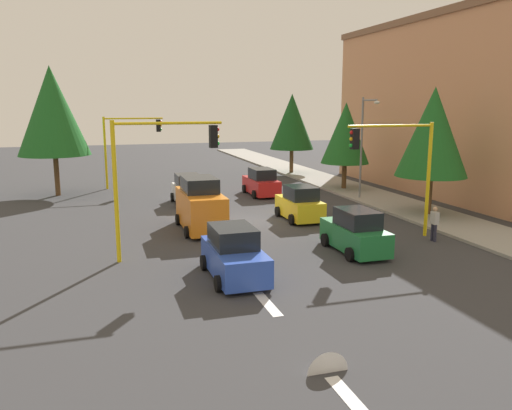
{
  "coord_description": "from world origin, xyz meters",
  "views": [
    {
      "loc": [
        27.68,
        -8.16,
        6.54
      ],
      "look_at": [
        1.63,
        -0.1,
        1.2
      ],
      "focal_mm": 36.21,
      "sensor_mm": 36.0,
      "label": 1
    }
  ],
  "objects_px": {
    "tree_roadside_far": "(292,122)",
    "car_white": "(188,190)",
    "car_red": "(261,183)",
    "car_green": "(355,233)",
    "traffic_signal_far_right": "(129,138)",
    "tree_opposite_side": "(52,111)",
    "car_blue": "(234,255)",
    "tree_roadside_mid": "(346,133)",
    "pedestrian_crossing": "(434,223)",
    "street_lamp_curbside": "(365,137)",
    "tree_roadside_near": "(433,132)",
    "traffic_signal_near_left": "(398,157)",
    "car_yellow": "(300,204)",
    "traffic_signal_near_right": "(158,162)",
    "delivery_van_orange": "(201,206)"
  },
  "relations": [
    {
      "from": "tree_roadside_far",
      "to": "car_white",
      "type": "relative_size",
      "value": 1.97
    },
    {
      "from": "car_red",
      "to": "car_green",
      "type": "bearing_deg",
      "value": -1.87
    },
    {
      "from": "traffic_signal_far_right",
      "to": "car_green",
      "type": "height_order",
      "value": "traffic_signal_far_right"
    },
    {
      "from": "tree_opposite_side",
      "to": "car_blue",
      "type": "bearing_deg",
      "value": 19.68
    },
    {
      "from": "tree_roadside_mid",
      "to": "car_white",
      "type": "height_order",
      "value": "tree_roadside_mid"
    },
    {
      "from": "tree_roadside_mid",
      "to": "pedestrian_crossing",
      "type": "bearing_deg",
      "value": -10.36
    },
    {
      "from": "street_lamp_curbside",
      "to": "pedestrian_crossing",
      "type": "distance_m",
      "value": 11.36
    },
    {
      "from": "street_lamp_curbside",
      "to": "car_white",
      "type": "relative_size",
      "value": 1.84
    },
    {
      "from": "tree_roadside_near",
      "to": "traffic_signal_near_left",
      "type": "bearing_deg",
      "value": -50.2
    },
    {
      "from": "car_yellow",
      "to": "car_green",
      "type": "relative_size",
      "value": 0.92
    },
    {
      "from": "car_green",
      "to": "traffic_signal_near_right",
      "type": "bearing_deg",
      "value": -100.8
    },
    {
      "from": "tree_roadside_far",
      "to": "car_blue",
      "type": "distance_m",
      "value": 30.49
    },
    {
      "from": "car_red",
      "to": "tree_roadside_far",
      "type": "bearing_deg",
      "value": 148.5
    },
    {
      "from": "street_lamp_curbside",
      "to": "delivery_van_orange",
      "type": "xyz_separation_m",
      "value": [
        5.0,
        -12.28,
        -3.07
      ]
    },
    {
      "from": "car_yellow",
      "to": "tree_roadside_far",
      "type": "bearing_deg",
      "value": 160.34
    },
    {
      "from": "traffic_signal_near_left",
      "to": "street_lamp_curbside",
      "type": "relative_size",
      "value": 0.81
    },
    {
      "from": "tree_roadside_mid",
      "to": "tree_roadside_far",
      "type": "relative_size",
      "value": 0.89
    },
    {
      "from": "tree_roadside_mid",
      "to": "car_white",
      "type": "distance_m",
      "value": 13.09
    },
    {
      "from": "tree_roadside_near",
      "to": "car_white",
      "type": "height_order",
      "value": "tree_roadside_near"
    },
    {
      "from": "street_lamp_curbside",
      "to": "car_white",
      "type": "distance_m",
      "value": 12.39
    },
    {
      "from": "tree_roadside_far",
      "to": "car_white",
      "type": "height_order",
      "value": "tree_roadside_far"
    },
    {
      "from": "traffic_signal_near_left",
      "to": "delivery_van_orange",
      "type": "height_order",
      "value": "traffic_signal_near_left"
    },
    {
      "from": "car_red",
      "to": "car_blue",
      "type": "bearing_deg",
      "value": -21.04
    },
    {
      "from": "tree_roadside_far",
      "to": "car_white",
      "type": "bearing_deg",
      "value": -44.85
    },
    {
      "from": "car_blue",
      "to": "delivery_van_orange",
      "type": "bearing_deg",
      "value": 177.97
    },
    {
      "from": "car_yellow",
      "to": "car_white",
      "type": "distance_m",
      "value": 8.53
    },
    {
      "from": "traffic_signal_near_right",
      "to": "car_green",
      "type": "height_order",
      "value": "traffic_signal_near_right"
    },
    {
      "from": "street_lamp_curbside",
      "to": "tree_opposite_side",
      "type": "height_order",
      "value": "tree_opposite_side"
    },
    {
      "from": "traffic_signal_far_right",
      "to": "car_yellow",
      "type": "relative_size",
      "value": 1.52
    },
    {
      "from": "car_blue",
      "to": "tree_roadside_near",
      "type": "bearing_deg",
      "value": 117.91
    },
    {
      "from": "car_yellow",
      "to": "car_red",
      "type": "relative_size",
      "value": 0.89
    },
    {
      "from": "tree_roadside_far",
      "to": "car_red",
      "type": "bearing_deg",
      "value": -31.5
    },
    {
      "from": "tree_roadside_mid",
      "to": "car_blue",
      "type": "relative_size",
      "value": 1.6
    },
    {
      "from": "tree_roadside_mid",
      "to": "car_white",
      "type": "relative_size",
      "value": 1.75
    },
    {
      "from": "tree_roadside_near",
      "to": "tree_opposite_side",
      "type": "height_order",
      "value": "tree_opposite_side"
    },
    {
      "from": "car_green",
      "to": "delivery_van_orange",
      "type": "bearing_deg",
      "value": -137.1
    },
    {
      "from": "tree_roadside_mid",
      "to": "car_blue",
      "type": "distance_m",
      "value": 22.17
    },
    {
      "from": "tree_opposite_side",
      "to": "tree_roadside_far",
      "type": "xyz_separation_m",
      "value": [
        -6.0,
        20.5,
        -1.14
      ]
    },
    {
      "from": "traffic_signal_near_left",
      "to": "car_white",
      "type": "distance_m",
      "value": 14.83
    },
    {
      "from": "traffic_signal_near_right",
      "to": "tree_opposite_side",
      "type": "distance_m",
      "value": 18.85
    },
    {
      "from": "pedestrian_crossing",
      "to": "tree_opposite_side",
      "type": "bearing_deg",
      "value": -136.22
    },
    {
      "from": "tree_roadside_near",
      "to": "car_green",
      "type": "xyz_separation_m",
      "value": [
        5.61,
        -7.8,
        -4.05
      ]
    },
    {
      "from": "traffic_signal_near_left",
      "to": "pedestrian_crossing",
      "type": "xyz_separation_m",
      "value": [
        1.04,
        1.55,
        -3.11
      ]
    },
    {
      "from": "car_green",
      "to": "car_white",
      "type": "distance_m",
      "value": 14.53
    },
    {
      "from": "traffic_signal_near_left",
      "to": "tree_opposite_side",
      "type": "height_order",
      "value": "tree_opposite_side"
    },
    {
      "from": "traffic_signal_near_right",
      "to": "car_blue",
      "type": "relative_size",
      "value": 1.42
    },
    {
      "from": "pedestrian_crossing",
      "to": "tree_roadside_mid",
      "type": "bearing_deg",
      "value": 169.64
    },
    {
      "from": "car_yellow",
      "to": "car_red",
      "type": "height_order",
      "value": "same"
    },
    {
      "from": "tree_roadside_far",
      "to": "street_lamp_curbside",
      "type": "bearing_deg",
      "value": -1.19
    },
    {
      "from": "tree_opposite_side",
      "to": "pedestrian_crossing",
      "type": "relative_size",
      "value": 5.42
    }
  ]
}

